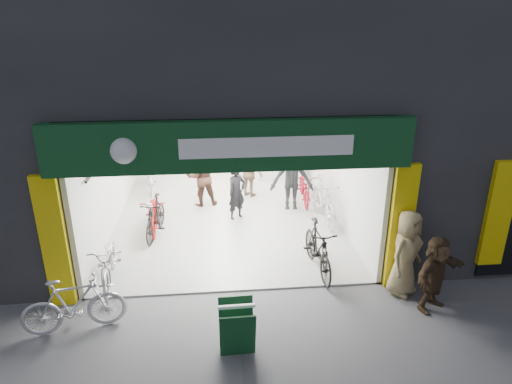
{
  "coord_description": "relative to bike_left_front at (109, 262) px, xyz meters",
  "views": [
    {
      "loc": [
        -0.31,
        -7.7,
        5.2
      ],
      "look_at": [
        0.58,
        1.5,
        1.53
      ],
      "focal_mm": 32.0,
      "sensor_mm": 36.0,
      "label": 1
    }
  ],
  "objects": [
    {
      "name": "ground",
      "position": [
        2.5,
        -0.6,
        -0.48
      ],
      "size": [
        60.0,
        60.0,
        0.0
      ],
      "primitive_type": "plane",
      "color": "#56565B",
      "rests_on": "ground"
    },
    {
      "name": "building",
      "position": [
        3.41,
        4.39,
        3.83
      ],
      "size": [
        17.0,
        10.27,
        8.0
      ],
      "color": "#232326",
      "rests_on": "ground"
    },
    {
      "name": "bike_left_front",
      "position": [
        0.0,
        0.0,
        0.0
      ],
      "size": [
        0.83,
        1.9,
        0.97
      ],
      "primitive_type": "imported",
      "rotation": [
        0.0,
        0.0,
        0.1
      ],
      "color": "#A8A8AC",
      "rests_on": "ground"
    },
    {
      "name": "bike_left_midfront",
      "position": [
        0.7,
        2.04,
        0.02
      ],
      "size": [
        0.71,
        1.73,
        1.01
      ],
      "primitive_type": "imported",
      "rotation": [
        0.0,
        0.0,
        -0.15
      ],
      "color": "black",
      "rests_on": "ground"
    },
    {
      "name": "bike_left_midback",
      "position": [
        0.64,
        2.44,
        -0.03
      ],
      "size": [
        0.71,
        1.77,
        0.91
      ],
      "primitive_type": "imported",
      "rotation": [
        0.0,
        0.0,
        0.06
      ],
      "color": "maroon",
      "rests_on": "ground"
    },
    {
      "name": "bike_left_back",
      "position": [
        0.2,
        5.29,
        0.1
      ],
      "size": [
        0.79,
        1.99,
        1.16
      ],
      "primitive_type": "imported",
      "rotation": [
        0.0,
        0.0,
        0.13
      ],
      "color": "#A7A7AC",
      "rests_on": "ground"
    },
    {
      "name": "bike_right_front",
      "position": [
        4.3,
        0.0,
        0.07
      ],
      "size": [
        0.64,
        1.88,
        1.11
      ],
      "primitive_type": "imported",
      "rotation": [
        0.0,
        0.0,
        0.07
      ],
      "color": "black",
      "rests_on": "ground"
    },
    {
      "name": "bike_right_mid",
      "position": [
        4.78,
        3.84,
        -0.02
      ],
      "size": [
        0.73,
        1.8,
        0.93
      ],
      "primitive_type": "imported",
      "rotation": [
        0.0,
        0.0,
        -0.07
      ],
      "color": "maroon",
      "rests_on": "ground"
    },
    {
      "name": "bike_right_back",
      "position": [
        5.0,
        2.5,
        0.11
      ],
      "size": [
        0.65,
        2.0,
        1.19
      ],
      "primitive_type": "imported",
      "rotation": [
        0.0,
        0.0,
        0.05
      ],
      "color": "silver",
      "rests_on": "ground"
    },
    {
      "name": "parked_bike",
      "position": [
        -0.3,
        -1.49,
        0.04
      ],
      "size": [
        1.8,
        0.81,
        1.05
      ],
      "primitive_type": "imported",
      "rotation": [
        0.0,
        0.0,
        1.76
      ],
      "color": "#BBBCC0",
      "rests_on": "ground"
    },
    {
      "name": "customer_a",
      "position": [
        2.75,
        2.83,
        0.27
      ],
      "size": [
        0.66,
        0.62,
        1.51
      ],
      "primitive_type": "imported",
      "rotation": [
        0.0,
        0.0,
        0.64
      ],
      "color": "black",
      "rests_on": "ground"
    },
    {
      "name": "customer_b",
      "position": [
        1.82,
        3.85,
        0.4
      ],
      "size": [
        0.95,
        0.8,
        1.77
      ],
      "primitive_type": "imported",
      "rotation": [
        0.0,
        0.0,
        3.3
      ],
      "color": "#3E251C",
      "rests_on": "ground"
    },
    {
      "name": "customer_c",
      "position": [
        4.3,
        3.3,
        0.44
      ],
      "size": [
        1.25,
        0.78,
        1.85
      ],
      "primitive_type": "imported",
      "rotation": [
        0.0,
        0.0,
        -0.08
      ],
      "color": "black",
      "rests_on": "ground"
    },
    {
      "name": "customer_d",
      "position": [
        3.21,
        4.34,
        0.26
      ],
      "size": [
        0.91,
        0.8,
        1.48
      ],
      "primitive_type": "imported",
      "rotation": [
        0.0,
        0.0,
        2.51
      ],
      "color": "#7F664A",
      "rests_on": "ground"
    },
    {
      "name": "pedestrian_near",
      "position": [
        5.8,
        -0.9,
        0.39
      ],
      "size": [
        1.01,
        0.97,
        1.75
      ],
      "primitive_type": "imported",
      "rotation": [
        0.0,
        0.0,
        0.68
      ],
      "color": "#958357",
      "rests_on": "ground"
    },
    {
      "name": "pedestrian_far",
      "position": [
        6.14,
        -1.46,
        0.26
      ],
      "size": [
        1.39,
        1.1,
        1.48
      ],
      "primitive_type": "imported",
      "rotation": [
        0.0,
        0.0,
        0.57
      ],
      "color": "#3D2C1C",
      "rests_on": "ground"
    },
    {
      "name": "sandwich_board",
      "position": [
        2.46,
        -2.31,
        -0.0
      ],
      "size": [
        0.6,
        0.59,
        0.88
      ],
      "rotation": [
        0.0,
        0.0,
        0.02
      ],
      "color": "#0E3A1B",
      "rests_on": "ground"
    }
  ]
}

